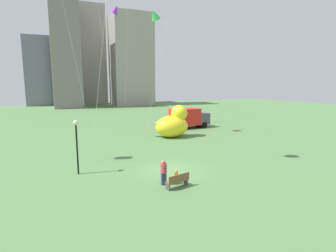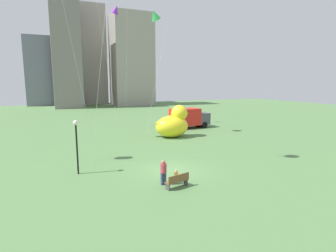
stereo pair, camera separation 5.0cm
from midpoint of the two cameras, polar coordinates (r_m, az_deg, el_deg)
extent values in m
plane|color=#557D47|center=(20.60, 0.72, -9.34)|extent=(140.00, 140.00, 0.00)
cube|color=brown|center=(17.28, 1.98, -11.59)|extent=(1.68, 0.82, 0.06)
cube|color=brown|center=(17.05, 2.40, -10.97)|extent=(1.58, 0.44, 0.45)
cube|color=#47474C|center=(16.94, 0.01, -12.84)|extent=(0.17, 0.38, 0.39)
cube|color=#47474C|center=(17.79, 3.84, -11.75)|extent=(0.17, 0.38, 0.39)
cylinder|color=#38476B|center=(17.66, -1.21, -11.16)|extent=(0.19, 0.19, 0.82)
cylinder|color=#38476B|center=(17.73, -0.58, -11.07)|extent=(0.19, 0.19, 0.82)
cylinder|color=#B23F4C|center=(17.46, -0.90, -8.92)|extent=(0.41, 0.41, 0.61)
sphere|color=#A87C5B|center=(17.33, -0.91, -7.59)|extent=(0.24, 0.24, 0.24)
cylinder|color=silver|center=(17.95, 1.64, -11.42)|extent=(0.11, 0.11, 0.46)
cylinder|color=silver|center=(18.00, 1.98, -11.37)|extent=(0.11, 0.11, 0.46)
cylinder|color=gold|center=(17.83, 1.82, -10.18)|extent=(0.23, 0.23, 0.35)
sphere|color=#D8AD8C|center=(17.76, 1.82, -9.45)|extent=(0.13, 0.13, 0.13)
ellipsoid|color=yellow|center=(32.40, 0.88, -0.08)|extent=(4.06, 3.00, 2.65)
sphere|color=yellow|center=(32.59, 2.45, 2.75)|extent=(1.98, 1.98, 1.98)
cone|color=orange|center=(32.99, 3.85, 2.65)|extent=(0.89, 0.89, 0.89)
cone|color=yellow|center=(31.65, -2.04, 0.51)|extent=(1.21, 1.06, 1.28)
cylinder|color=black|center=(20.34, -18.68, -4.78)|extent=(0.12, 0.12, 3.62)
sphere|color=#EAEACC|center=(19.97, -18.97, 0.68)|extent=(0.36, 0.36, 0.36)
cube|color=red|center=(38.73, 3.67, 1.92)|extent=(4.31, 2.59, 2.40)
cube|color=#4C4C56|center=(40.33, 7.18, 1.64)|extent=(1.78, 2.41, 1.68)
cylinder|color=black|center=(40.33, 6.92, 0.44)|extent=(1.07, 2.46, 0.90)
cylinder|color=black|center=(38.46, 2.54, 0.08)|extent=(1.07, 2.46, 0.90)
cube|color=slate|center=(86.82, -25.02, 10.43)|extent=(9.15, 6.93, 19.36)
cube|color=gray|center=(76.95, -20.85, 14.27)|extent=(7.05, 9.62, 28.24)
cube|color=#9E938C|center=(88.95, -17.25, 14.00)|extent=(11.71, 10.31, 29.20)
cube|color=#9E938C|center=(81.29, -7.72, 13.63)|extent=(11.22, 9.86, 25.84)
cylinder|color=silver|center=(21.81, -13.37, 19.88)|extent=(2.42, 2.72, 21.36)
cylinder|color=silver|center=(30.92, -18.83, 12.14)|extent=(3.02, 3.54, 16.79)
cylinder|color=silver|center=(40.04, -13.10, 14.87)|extent=(2.37, 2.68, 21.32)
cylinder|color=silver|center=(34.69, -2.34, 10.28)|extent=(2.56, 1.41, 14.41)
cone|color=green|center=(34.17, -2.78, 22.48)|extent=(1.86, 1.68, 1.52)
cylinder|color=green|center=(33.97, -2.77, 21.01)|extent=(0.04, 0.04, 1.60)
cylinder|color=silver|center=(41.26, -8.79, 11.67)|extent=(0.04, 2.71, 16.80)
cone|color=purple|center=(42.16, -11.01, 23.12)|extent=(1.78, 1.86, 1.49)
cylinder|color=purple|center=(41.95, -10.97, 21.93)|extent=(0.04, 0.04, 1.60)
camera|label=1|loc=(0.03, -89.94, 0.01)|focal=28.70mm
camera|label=2|loc=(0.03, 90.06, -0.01)|focal=28.70mm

